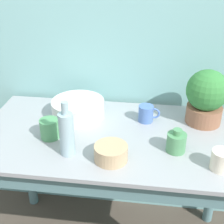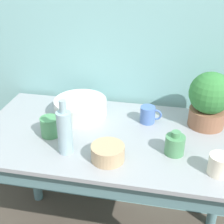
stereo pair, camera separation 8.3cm
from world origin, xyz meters
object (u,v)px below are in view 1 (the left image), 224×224
Objects in this scene: bottle_tall at (67,133)px; mug_cream at (222,160)px; bowl_wash_large at (78,109)px; mug_green at (50,129)px; bowl_small_tan at (111,153)px; mug_blue at (146,114)px; potted_plant at (206,96)px; bottle_short at (176,142)px.

bottle_tall reaches higher than mug_cream.
mug_green reaches higher than bowl_wash_large.
bottle_tall is 1.77× the size of bowl_small_tan.
bottle_tall is 2.30× the size of mug_blue.
bowl_wash_large is at bearing -177.76° from potted_plant.
mug_cream is at bearing -85.72° from potted_plant.
mug_green is at bearing 170.05° from mug_cream.
mug_blue is (-0.14, 0.24, -0.00)m from bottle_short.
mug_blue is at bearing -174.37° from potted_plant.
potted_plant reaches higher than mug_cream.
mug_cream is at bearing -27.46° from bowl_wash_large.
bowl_small_tan is at bearing -23.32° from mug_green.
potted_plant is 0.57m from bowl_small_tan.
potted_plant is 1.02× the size of bowl_wash_large.
bowl_small_tan is (-0.45, 0.00, -0.01)m from mug_cream.
potted_plant is at bearing 41.45° from bowl_small_tan.
bottle_short is at bearing -2.98° from mug_green.
potted_plant is 0.77m from mug_green.
bottle_short is (0.46, 0.08, -0.06)m from bottle_tall.
mug_blue is 0.92× the size of mug_cream.
bottle_tall is at bearing 178.24° from mug_cream.
bottle_short is at bearing 20.24° from bowl_small_tan.
bowl_small_tan is (0.19, -0.02, -0.07)m from bottle_tall.
bowl_wash_large is at bearing 153.51° from bottle_short.
potted_plant is 0.70m from bottle_tall.
bowl_small_tan is (-0.13, -0.34, -0.01)m from mug_blue.
bottle_short reaches higher than mug_cream.
bottle_tall is 0.20m from bowl_small_tan.
mug_cream is (0.18, -0.10, -0.00)m from bottle_short.
bottle_short is 0.20m from mug_cream.
bottle_short reaches higher than mug_green.
bottle_tall is (-0.61, -0.35, -0.04)m from potted_plant.
mug_green reaches higher than mug_cream.
bowl_wash_large is 0.75m from mug_cream.
bowl_wash_large reaches higher than bowl_small_tan.
potted_plant reaches higher than mug_green.
bowl_small_tan is at bearing -5.53° from bottle_tall.
potted_plant is 0.30m from mug_blue.
mug_cream is at bearing -0.15° from bowl_small_tan.
bottle_short is 0.93× the size of mug_cream.
bowl_wash_large is at bearing 152.54° from mug_cream.
mug_green is (-0.08, -0.22, 0.00)m from bowl_wash_large.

